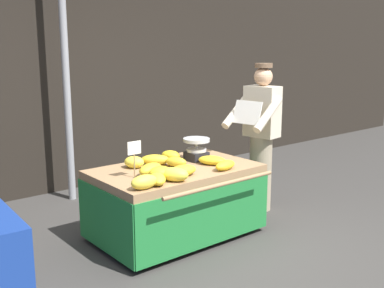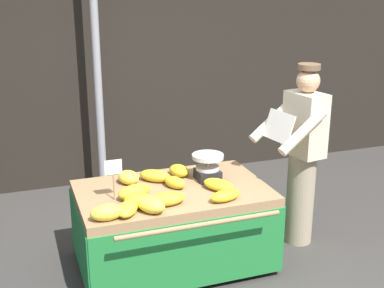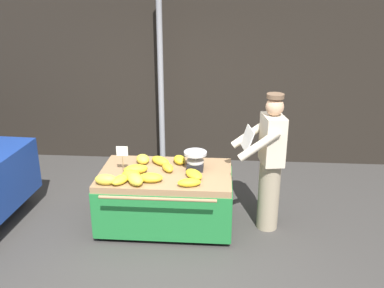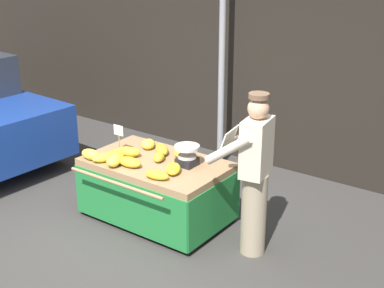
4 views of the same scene
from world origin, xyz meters
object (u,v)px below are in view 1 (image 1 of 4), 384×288
Objects in this scene: banana_bunch_0 at (176,162)px; banana_bunch_4 at (212,160)px; banana_bunch_6 at (175,174)px; banana_bunch_7 at (171,155)px; banana_cart at (176,187)px; vendor_person at (261,137)px; banana_bunch_3 at (134,162)px; banana_bunch_10 at (144,182)px; street_pole at (66,80)px; banana_bunch_1 at (183,171)px; weighing_scale at (196,149)px; banana_bunch_2 at (225,165)px; banana_bunch_8 at (157,179)px; banana_bunch_5 at (151,169)px; banana_bunch_11 at (160,173)px; banana_bunch_9 at (155,160)px; price_sign at (134,151)px.

banana_bunch_4 is at bearing -26.59° from banana_bunch_0.
banana_bunch_6 reaches higher than banana_bunch_7.
banana_bunch_4 reaches higher than banana_cart.
banana_bunch_4 is at bearing -169.72° from vendor_person.
banana_bunch_10 is at bearing -115.57° from banana_bunch_3.
banana_bunch_0 is (0.02, 0.02, 0.25)m from banana_cart.
street_pole is 2.27m from banana_bunch_6.
banana_bunch_3 is 0.71× the size of banana_bunch_4.
banana_bunch_6 reaches higher than banana_bunch_0.
banana_bunch_4 is at bearing -22.05° from banana_cart.
banana_bunch_4 is 1.11× the size of banana_bunch_6.
banana_bunch_10 reaches higher than banana_bunch_0.
banana_bunch_1 is 1.36× the size of banana_bunch_7.
weighing_scale reaches higher than banana_bunch_2.
banana_cart is at bearing -163.71° from weighing_scale.
banana_bunch_8 is (-0.47, -0.36, 0.25)m from banana_cart.
banana_bunch_0 is at bearing 15.14° from banana_bunch_5.
banana_bunch_0 is 0.83× the size of banana_bunch_8.
weighing_scale is at bearing 14.57° from banana_bunch_5.
banana_bunch_11 reaches higher than banana_bunch_0.
banana_bunch_9 reaches higher than banana_bunch_4.
price_sign is (-0.51, -0.06, 0.45)m from banana_cart.
banana_bunch_1 is 1.32× the size of banana_bunch_11.
banana_bunch_5 is (-0.67, 0.30, 0.01)m from banana_bunch_2.
vendor_person is at bearing -8.37° from banana_bunch_9.
price_sign reaches higher than banana_bunch_5.
vendor_person reaches higher than banana_bunch_3.
vendor_person is (1.62, 0.28, 0.09)m from banana_bunch_11.
banana_bunch_9 is (-0.45, 0.36, 0.01)m from banana_bunch_4.
banana_bunch_0 is at bearing -166.09° from weighing_scale.
banana_bunch_0 is 0.87× the size of banana_bunch_10.
banana_bunch_5 is at bearing -167.21° from banana_cart.
vendor_person reaches higher than banana_bunch_4.
banana_cart is at bearing 51.96° from banana_bunch_6.
banana_bunch_5 is at bearing -94.62° from banana_bunch_3.
banana_bunch_0 is 0.13× the size of vendor_person.
banana_bunch_8 is (-0.18, 0.02, -0.01)m from banana_bunch_6.
banana_bunch_1 is at bearing -167.43° from vendor_person.
banana_bunch_9 is at bearing 171.63° from vendor_person.
banana_bunch_7 is (0.12, 0.25, 0.00)m from banana_bunch_0.
banana_bunch_7 reaches higher than banana_bunch_4.
street_pole reaches higher than banana_bunch_8.
banana_bunch_2 is at bearing -53.22° from banana_bunch_0.
weighing_scale is at bearing 13.91° from banana_bunch_0.
banana_bunch_7 is (-0.21, 0.42, 0.01)m from banana_bunch_4.
weighing_scale is at bearing 36.43° from banana_bunch_6.
street_pole is at bearing 88.33° from banana_bunch_5.
banana_bunch_7 is 0.12× the size of vendor_person.
banana_bunch_8 is 1.76m from vendor_person.
vendor_person reaches higher than banana_bunch_6.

